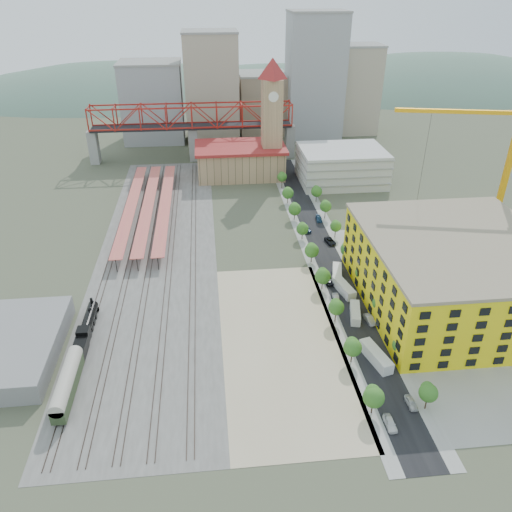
{
  "coord_description": "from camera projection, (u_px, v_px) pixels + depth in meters",
  "views": [
    {
      "loc": [
        -19.47,
        -122.91,
        75.59
      ],
      "look_at": [
        -7.52,
        -7.31,
        10.0
      ],
      "focal_mm": 35.0,
      "sensor_mm": 36.0,
      "label": 1
    }
  ],
  "objects": [
    {
      "name": "site_trailer_a",
      "position": [
        376.0,
        356.0,
        111.22
      ],
      "size": [
        5.17,
        10.52,
        2.79
      ],
      "primitive_type": "cube",
      "rotation": [
        0.0,
        0.0,
        0.26
      ],
      "color": "silver",
      "rests_on": "ground"
    },
    {
      "name": "ballast_strip",
      "position": [
        158.0,
        250.0,
        157.28
      ],
      "size": [
        36.0,
        165.0,
        0.06
      ],
      "primitive_type": "cube",
      "color": "#605E59",
      "rests_on": "ground"
    },
    {
      "name": "car_2",
      "position": [
        328.0,
        280.0,
        140.31
      ],
      "size": [
        3.58,
        6.09,
        1.59
      ],
      "primitive_type": "imported",
      "rotation": [
        0.0,
        0.0,
        0.17
      ],
      "color": "black",
      "rests_on": "ground"
    },
    {
      "name": "construction_pad",
      "position": [
        458.0,
        302.0,
        132.06
      ],
      "size": [
        50.0,
        90.0,
        0.06
      ],
      "primitive_type": "cube",
      "color": "gray",
      "rests_on": "ground"
    },
    {
      "name": "car_0",
      "position": [
        390.0,
        423.0,
        95.38
      ],
      "size": [
        1.9,
        4.56,
        1.54
      ],
      "primitive_type": "imported",
      "rotation": [
        0.0,
        0.0,
        0.02
      ],
      "color": "white",
      "rests_on": "ground"
    },
    {
      "name": "car_3",
      "position": [
        306.0,
        229.0,
        168.4
      ],
      "size": [
        2.97,
        5.76,
        1.6
      ],
      "primitive_type": "imported",
      "rotation": [
        0.0,
        0.0,
        0.14
      ],
      "color": "navy",
      "rests_on": "ground"
    },
    {
      "name": "car_4",
      "position": [
        411.0,
        403.0,
        100.05
      ],
      "size": [
        1.72,
        4.17,
        1.41
      ],
      "primitive_type": "imported",
      "rotation": [
        0.0,
        0.0,
        0.01
      ],
      "color": "silver",
      "rests_on": "ground"
    },
    {
      "name": "platform_canopies",
      "position": [
        148.0,
        204.0,
        178.71
      ],
      "size": [
        16.0,
        80.0,
        4.12
      ],
      "color": "#CF694F",
      "rests_on": "ground"
    },
    {
      "name": "construction_building",
      "position": [
        454.0,
        272.0,
        127.18
      ],
      "size": [
        44.6,
        50.6,
        18.8
      ],
      "color": "yellow",
      "rests_on": "ground"
    },
    {
      "name": "car_5",
      "position": [
        370.0,
        320.0,
        124.03
      ],
      "size": [
        2.34,
        4.92,
        1.56
      ],
      "primitive_type": "imported",
      "rotation": [
        0.0,
        0.0,
        0.15
      ],
      "color": "#9A999E",
      "rests_on": "ground"
    },
    {
      "name": "sidewalk_west",
      "position": [
        305.0,
        246.0,
        159.29
      ],
      "size": [
        3.0,
        170.0,
        0.04
      ],
      "primitive_type": "cube",
      "color": "gray",
      "rests_on": "ground"
    },
    {
      "name": "station_hall",
      "position": [
        240.0,
        160.0,
        212.67
      ],
      "size": [
        38.0,
        24.0,
        13.1
      ],
      "color": "tan",
      "rests_on": "ground"
    },
    {
      "name": "street_trees",
      "position": [
        329.0,
        261.0,
        151.13
      ],
      "size": [
        15.4,
        124.4,
        8.0
      ],
      "color": "#2D641E",
      "rests_on": "ground"
    },
    {
      "name": "tower_crane",
      "position": [
        500.0,
        154.0,
        143.25
      ],
      "size": [
        45.81,
        11.52,
        49.67
      ],
      "color": "#F7A710",
      "rests_on": "ground"
    },
    {
      "name": "site_trailer_c",
      "position": [
        344.0,
        288.0,
        135.67
      ],
      "size": [
        4.67,
        9.98,
        2.64
      ],
      "primitive_type": "cube",
      "rotation": [
        0.0,
        0.0,
        0.23
      ],
      "color": "silver",
      "rests_on": "ground"
    },
    {
      "name": "parking_garage",
      "position": [
        341.0,
        166.0,
        205.79
      ],
      "size": [
        34.0,
        26.0,
        14.0
      ],
      "primitive_type": "cube",
      "color": "silver",
      "rests_on": "ground"
    },
    {
      "name": "site_trailer_b",
      "position": [
        355.0,
        313.0,
        125.84
      ],
      "size": [
        4.18,
        8.92,
        2.36
      ],
      "primitive_type": "cube",
      "rotation": [
        0.0,
        0.0,
        -0.23
      ],
      "color": "silver",
      "rests_on": "ground"
    },
    {
      "name": "truss_bridge",
      "position": [
        192.0,
        119.0,
        224.81
      ],
      "size": [
        94.0,
        9.6,
        25.6
      ],
      "color": "gray",
      "rests_on": "ground"
    },
    {
      "name": "skyline",
      "position": [
        255.0,
        92.0,
        258.1
      ],
      "size": [
        133.0,
        46.0,
        60.0
      ],
      "color": "#9EA0A3",
      "rests_on": "ground"
    },
    {
      "name": "ground",
      "position": [
        279.0,
        272.0,
        145.36
      ],
      "size": [
        400.0,
        400.0,
        0.0
      ],
      "primitive_type": "plane",
      "color": "#474C38",
      "rests_on": "ground"
    },
    {
      "name": "locomotive",
      "position": [
        87.0,
        328.0,
        119.22
      ],
      "size": [
        2.78,
        21.45,
        5.36
      ],
      "color": "black",
      "rests_on": "ground"
    },
    {
      "name": "sidewalk_east",
      "position": [
        339.0,
        245.0,
        160.27
      ],
      "size": [
        3.0,
        170.0,
        0.04
      ],
      "primitive_type": "cube",
      "color": "gray",
      "rests_on": "ground"
    },
    {
      "name": "site_trailer_d",
      "position": [
        337.0,
        274.0,
        142.17
      ],
      "size": [
        4.63,
        9.68,
        2.56
      ],
      "primitive_type": "cube",
      "rotation": [
        0.0,
        0.0,
        -0.24
      ],
      "color": "silver",
      "rests_on": "ground"
    },
    {
      "name": "car_6",
      "position": [
        330.0,
        241.0,
        160.75
      ],
      "size": [
        3.29,
        5.61,
        1.47
      ],
      "primitive_type": "imported",
      "rotation": [
        0.0,
        0.0,
        0.17
      ],
      "color": "black",
      "rests_on": "ground"
    },
    {
      "name": "dirt_lot",
      "position": [
        281.0,
        342.0,
        117.7
      ],
      "size": [
        28.0,
        67.0,
        0.06
      ],
      "primitive_type": "cube",
      "color": "tan",
      "rests_on": "ground"
    },
    {
      "name": "warehouse",
      "position": [
        8.0,
        347.0,
        112.23
      ],
      "size": [
        22.0,
        32.0,
        5.0
      ],
      "primitive_type": "cube",
      "color": "gray",
      "rests_on": "ground"
    },
    {
      "name": "coach",
      "position": [
        67.0,
        383.0,
        101.61
      ],
      "size": [
        3.08,
        17.88,
        5.61
      ],
      "color": "#2B391F",
      "rests_on": "ground"
    },
    {
      "name": "car_7",
      "position": [
        319.0,
        219.0,
        175.65
      ],
      "size": [
        2.39,
        5.06,
        1.42
      ],
      "primitive_type": "imported",
      "rotation": [
        0.0,
        0.0,
        -0.08
      ],
      "color": "navy",
      "rests_on": "ground"
    },
    {
      "name": "distant_hills",
      "position": [
        286.0,
        189.0,
        413.74
      ],
      "size": [
        647.0,
        264.0,
        227.0
      ],
      "color": "#4C6B59",
      "rests_on": "ground"
    },
    {
      "name": "street_asphalt",
      "position": [
        322.0,
        245.0,
        159.78
      ],
      "size": [
        12.0,
        170.0,
        0.06
      ],
      "primitive_type": "cube",
      "color": "black",
      "rests_on": "ground"
    },
    {
      "name": "rail_tracks",
      "position": [
        152.0,
        250.0,
        157.06
      ],
      "size": [
        26.56,
        160.0,
        0.18
      ],
      "color": "#382B23",
      "rests_on": "ground"
    },
    {
      "name": "car_1",
      "position": [
        336.0,
        298.0,
        132.57
      ],
      "size": [
        1.73,
        4.22,
        1.36
      ],
      "primitive_type": "imported",
      "rotation": [
        0.0,
        0.0,
        -0.07
      ],
      "color": "#A9A7AD",
      "rests_on": "ground"
    },
    {
      "name": "clock_tower",
      "position": [
        272.0,
        108.0,
        201.27
      ],
      "size": [
        12.0,
        12.0,
        52.0
      ],
      "color": "tan",
      "rests_on": "ground"
    }
  ]
}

